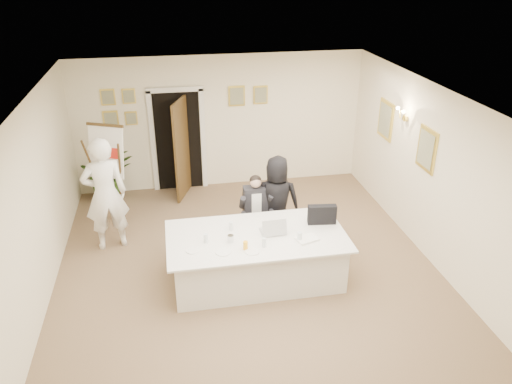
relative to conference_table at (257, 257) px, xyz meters
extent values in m
plane|color=brown|center=(-0.09, 0.14, -0.39)|extent=(7.00, 7.00, 0.00)
cube|color=white|center=(-0.09, 0.14, 2.41)|extent=(6.00, 7.00, 0.02)
cube|color=white|center=(-0.09, 3.64, 1.01)|extent=(6.00, 0.10, 2.80)
cube|color=white|center=(-0.09, -3.36, 1.01)|extent=(6.00, 0.10, 2.80)
cube|color=white|center=(-3.09, 0.14, 1.01)|extent=(0.10, 7.00, 2.80)
cube|color=white|center=(2.91, 0.14, 1.01)|extent=(0.10, 7.00, 2.80)
cube|color=black|center=(-0.99, 3.61, 0.66)|extent=(0.92, 0.06, 2.10)
cube|color=white|center=(-1.51, 3.58, 0.66)|extent=(0.10, 0.06, 2.20)
cube|color=white|center=(-0.47, 3.58, 0.66)|extent=(0.10, 0.06, 2.20)
cube|color=#3D2B13|center=(-0.94, 3.19, 0.64)|extent=(0.33, 0.81, 2.02)
cube|color=white|center=(0.00, 0.00, -0.02)|extent=(2.51, 1.26, 0.75)
cube|color=white|center=(0.00, 0.00, 0.37)|extent=(2.69, 1.44, 0.03)
cube|color=white|center=(-2.24, 2.21, 1.03)|extent=(0.68, 0.45, 0.92)
imported|color=white|center=(-2.29, 1.40, 0.60)|extent=(0.81, 0.62, 1.98)
imported|color=black|center=(0.55, 1.04, 0.40)|extent=(0.88, 0.69, 1.59)
imported|color=#31571D|center=(-2.45, 3.34, 0.18)|extent=(1.16, 1.06, 1.14)
cube|color=black|center=(1.07, 0.18, 0.54)|extent=(0.45, 0.17, 0.31)
cube|color=white|center=(0.71, -0.27, 0.40)|extent=(0.37, 0.31, 0.03)
cylinder|color=white|center=(-0.97, -0.26, 0.39)|extent=(0.26, 0.26, 0.01)
cylinder|color=white|center=(-0.55, -0.38, 0.39)|extent=(0.28, 0.28, 0.01)
cylinder|color=white|center=(-0.14, -0.44, 0.39)|extent=(0.23, 0.23, 0.01)
cylinder|color=silver|center=(-0.77, -0.07, 0.45)|extent=(0.07, 0.07, 0.14)
cylinder|color=silver|center=(0.05, -0.33, 0.45)|extent=(0.07, 0.07, 0.14)
cylinder|color=silver|center=(0.59, -0.27, 0.45)|extent=(0.09, 0.09, 0.14)
cylinder|color=silver|center=(-0.35, 0.22, 0.45)|extent=(0.06, 0.06, 0.14)
cylinder|color=#FFAE15|center=(-0.23, -0.36, 0.45)|extent=(0.08, 0.08, 0.13)
cylinder|color=silver|center=(-0.41, -0.12, 0.44)|extent=(0.12, 0.12, 0.11)
camera|label=1|loc=(-1.19, -6.35, 4.21)|focal=35.00mm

